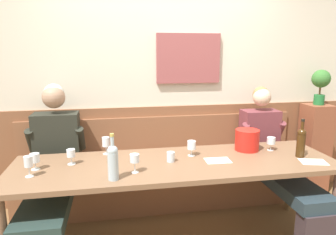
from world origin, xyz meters
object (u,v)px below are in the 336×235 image
(wine_bottle_clear_water, at_px, (301,141))
(wine_glass_mid_right, at_px, (35,159))
(wine_glass_left_end, at_px, (271,141))
(wine_glass_near_bucket, at_px, (106,143))
(wine_glass_by_bottle, at_px, (191,146))
(potted_plant, at_px, (321,82))
(wall_bench, at_px, (163,180))
(person_center_left_seat, at_px, (274,155))
(wine_glass_right_end, at_px, (135,159))
(wine_glass_mid_left, at_px, (28,162))
(wine_glass_center_rear, at_px, (71,154))
(water_tumbler_left, at_px, (171,157))
(ice_bucket, at_px, (247,140))
(person_left_seat, at_px, (53,164))
(dining_table, at_px, (176,170))
(wine_bottle_green_tall, at_px, (113,161))

(wine_bottle_clear_water, distance_m, wine_glass_mid_right, 2.20)
(wine_glass_left_end, xyz_separation_m, wine_glass_near_bucket, (-1.50, 0.17, 0.02))
(wine_glass_by_bottle, height_order, potted_plant, potted_plant)
(potted_plant, bearing_deg, wall_bench, -178.90)
(person_center_left_seat, bearing_deg, wine_glass_right_end, -160.82)
(wine_glass_mid_left, bearing_deg, wine_glass_left_end, 7.09)
(potted_plant, bearing_deg, wine_glass_center_rear, -167.02)
(water_tumbler_left, bearing_deg, wine_glass_left_end, 7.59)
(ice_bucket, bearing_deg, wine_glass_near_bucket, 174.82)
(wine_glass_mid_left, relative_size, wine_glass_near_bucket, 1.01)
(ice_bucket, distance_m, wine_glass_mid_right, 1.83)
(water_tumbler_left, bearing_deg, wine_glass_center_rear, 174.02)
(person_left_seat, height_order, wine_glass_right_end, person_left_seat)
(wine_glass_right_end, bearing_deg, wine_glass_near_bucket, 114.45)
(wine_glass_center_rear, height_order, wine_glass_by_bottle, wine_glass_by_bottle)
(wine_bottle_clear_water, height_order, wine_glass_mid_right, wine_bottle_clear_water)
(wine_glass_mid_left, height_order, water_tumbler_left, wine_glass_mid_left)
(wall_bench, distance_m, potted_plant, 2.06)
(person_left_seat, bearing_deg, wine_glass_by_bottle, -10.34)
(person_left_seat, xyz_separation_m, wine_glass_mid_right, (-0.06, -0.32, 0.17))
(wine_glass_mid_left, relative_size, wine_glass_center_rear, 1.24)
(ice_bucket, bearing_deg, person_left_seat, 174.96)
(wine_bottle_clear_water, bearing_deg, wine_glass_left_end, 127.95)
(dining_table, xyz_separation_m, wine_glass_by_bottle, (0.16, 0.13, 0.16))
(person_center_left_seat, bearing_deg, water_tumbler_left, -164.39)
(person_left_seat, relative_size, wine_glass_right_end, 9.18)
(wine_glass_left_end, distance_m, potted_plant, 1.14)
(wine_glass_center_rear, bearing_deg, person_left_seat, 128.38)
(wine_glass_left_end, bearing_deg, wine_glass_center_rear, -178.56)
(person_left_seat, xyz_separation_m, wine_bottle_green_tall, (0.53, -0.62, 0.22))
(wall_bench, relative_size, wine_glass_left_end, 23.92)
(ice_bucket, height_order, wine_glass_right_end, ice_bucket)
(wine_bottle_green_tall, height_order, wine_bottle_clear_water, wine_bottle_green_tall)
(wine_glass_mid_right, bearing_deg, dining_table, -1.46)
(wine_glass_right_end, bearing_deg, wine_glass_by_bottle, 29.83)
(ice_bucket, xyz_separation_m, wine_glass_center_rear, (-1.56, -0.09, -0.01))
(wine_glass_left_end, xyz_separation_m, water_tumbler_left, (-0.97, -0.13, -0.05))
(wine_glass_mid_right, distance_m, potted_plant, 3.02)
(wine_glass_center_rear, relative_size, wine_glass_by_bottle, 0.94)
(person_center_left_seat, distance_m, wine_glass_mid_right, 2.21)
(dining_table, xyz_separation_m, wine_bottle_green_tall, (-0.52, -0.27, 0.21))
(wine_glass_by_bottle, bearing_deg, dining_table, -141.52)
(ice_bucket, height_order, wine_glass_near_bucket, ice_bucket)
(person_center_left_seat, xyz_separation_m, wine_glass_mid_right, (-2.18, -0.30, 0.20))
(person_center_left_seat, relative_size, wine_glass_center_rear, 9.99)
(ice_bucket, bearing_deg, wine_glass_mid_right, -174.83)
(wall_bench, distance_m, wine_glass_mid_left, 1.48)
(wine_glass_mid_right, bearing_deg, wine_glass_mid_left, -94.50)
(wall_bench, xyz_separation_m, water_tumbler_left, (-0.05, -0.66, 0.49))
(ice_bucket, relative_size, wine_glass_near_bucket, 1.42)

